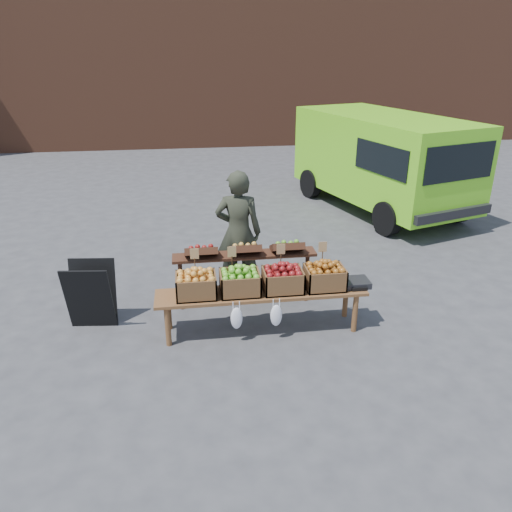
{
  "coord_description": "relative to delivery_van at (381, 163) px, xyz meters",
  "views": [
    {
      "loc": [
        -1.7,
        -5.16,
        3.5
      ],
      "look_at": [
        -0.84,
        0.96,
        0.85
      ],
      "focal_mm": 35.0,
      "sensor_mm": 36.0,
      "label": 1
    }
  ],
  "objects": [
    {
      "name": "crate_red_apples",
      "position": [
        -3.13,
        -4.83,
        -0.33
      ],
      "size": [
        0.5,
        0.4,
        0.28
      ],
      "primitive_type": null,
      "color": "maroon",
      "rests_on": "display_bench"
    },
    {
      "name": "weighing_scale",
      "position": [
        -2.16,
        -4.83,
        -0.43
      ],
      "size": [
        0.34,
        0.3,
        0.08
      ],
      "primitive_type": "cube",
      "color": "black",
      "rests_on": "display_bench"
    },
    {
      "name": "vendor",
      "position": [
        -3.57,
        -3.61,
        -0.11
      ],
      "size": [
        0.76,
        0.57,
        1.86
      ],
      "primitive_type": "imported",
      "rotation": [
        0.0,
        0.0,
        2.94
      ],
      "color": "#2B2F21",
      "rests_on": "ground"
    },
    {
      "name": "crate_russet_pears",
      "position": [
        -3.68,
        -4.83,
        -0.33
      ],
      "size": [
        0.5,
        0.4,
        0.28
      ],
      "primitive_type": null,
      "color": "#609F29",
      "rests_on": "display_bench"
    },
    {
      "name": "back_table",
      "position": [
        -3.54,
        -4.11,
        -0.52
      ],
      "size": [
        2.1,
        0.44,
        1.04
      ],
      "primitive_type": null,
      "color": "#3B1F13",
      "rests_on": "ground"
    },
    {
      "name": "delivery_van",
      "position": [
        0.0,
        0.0,
        0.0
      ],
      "size": [
        3.4,
        5.06,
        2.08
      ],
      "primitive_type": null,
      "rotation": [
        0.0,
        0.0,
        0.3
      ],
      "color": "#72DF1E",
      "rests_on": "ground"
    },
    {
      "name": "crate_green_apples",
      "position": [
        -2.58,
        -4.83,
        -0.33
      ],
      "size": [
        0.5,
        0.4,
        0.28
      ],
      "primitive_type": null,
      "color": "#9B5626",
      "rests_on": "display_bench"
    },
    {
      "name": "crate_golden_apples",
      "position": [
        -4.23,
        -4.83,
        -0.33
      ],
      "size": [
        0.5,
        0.4,
        0.28
      ],
      "primitive_type": null,
      "color": "gold",
      "rests_on": "display_bench"
    },
    {
      "name": "ground",
      "position": [
        -2.57,
        -5.29,
        -1.04
      ],
      "size": [
        80.0,
        80.0,
        0.0
      ],
      "primitive_type": "plane",
      "color": "#404042"
    },
    {
      "name": "chalkboard_sign",
      "position": [
        -5.6,
        -4.41,
        -0.58
      ],
      "size": [
        0.64,
        0.4,
        0.91
      ],
      "primitive_type": null,
      "rotation": [
        0.0,
        0.0,
        -0.11
      ],
      "color": "black",
      "rests_on": "ground"
    },
    {
      "name": "display_bench",
      "position": [
        -3.41,
        -4.83,
        -0.75
      ],
      "size": [
        2.7,
        0.56,
        0.57
      ],
      "primitive_type": null,
      "color": "brown",
      "rests_on": "ground"
    }
  ]
}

